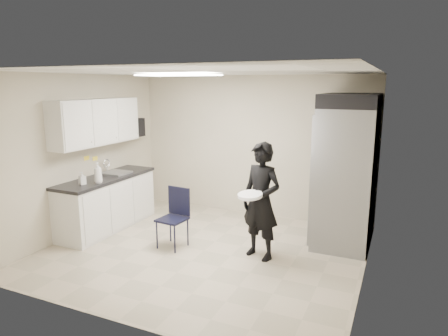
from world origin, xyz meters
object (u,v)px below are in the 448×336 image
at_px(commercial_fridge, 347,176).
at_px(folding_chair, 172,220).
at_px(lower_counter, 107,204).
at_px(man_tuxedo, 261,201).

xyz_separation_m(commercial_fridge, folding_chair, (-2.33, -1.34, -0.61)).
bearing_deg(lower_counter, folding_chair, -10.40).
xyz_separation_m(commercial_fridge, man_tuxedo, (-1.00, -1.13, -0.22)).
distance_m(lower_counter, commercial_fridge, 3.98).
relative_size(folding_chair, man_tuxedo, 0.53).
distance_m(commercial_fridge, folding_chair, 2.75).
height_order(folding_chair, man_tuxedo, man_tuxedo).
relative_size(commercial_fridge, man_tuxedo, 1.26).
bearing_deg(folding_chair, man_tuxedo, 14.85).
xyz_separation_m(folding_chair, man_tuxedo, (1.33, 0.21, 0.39)).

